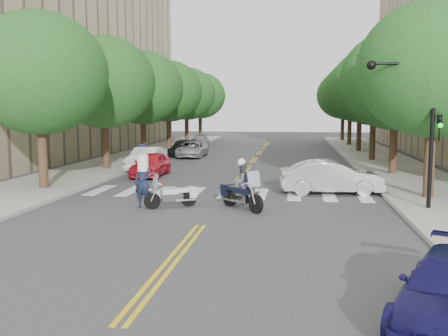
% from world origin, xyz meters
% --- Properties ---
extents(ground, '(140.00, 140.00, 0.00)m').
position_xyz_m(ground, '(0.00, 0.00, 0.00)').
color(ground, '#38383A').
rests_on(ground, ground).
extents(sidewalk_left, '(5.00, 60.00, 0.15)m').
position_xyz_m(sidewalk_left, '(-9.50, 22.00, 0.07)').
color(sidewalk_left, '#9E9991').
rests_on(sidewalk_left, ground).
extents(sidewalk_right, '(5.00, 60.00, 0.15)m').
position_xyz_m(sidewalk_right, '(9.50, 22.00, 0.07)').
color(sidewalk_right, '#9E9991').
rests_on(sidewalk_right, ground).
extents(tree_l_0, '(6.40, 6.40, 8.45)m').
position_xyz_m(tree_l_0, '(-8.80, 6.00, 5.55)').
color(tree_l_0, '#382316').
rests_on(tree_l_0, ground).
extents(tree_l_1, '(6.40, 6.40, 8.45)m').
position_xyz_m(tree_l_1, '(-8.80, 14.00, 5.55)').
color(tree_l_1, '#382316').
rests_on(tree_l_1, ground).
extents(tree_l_2, '(6.40, 6.40, 8.45)m').
position_xyz_m(tree_l_2, '(-8.80, 22.00, 5.55)').
color(tree_l_2, '#382316').
rests_on(tree_l_2, ground).
extents(tree_l_3, '(6.40, 6.40, 8.45)m').
position_xyz_m(tree_l_3, '(-8.80, 30.00, 5.55)').
color(tree_l_3, '#382316').
rests_on(tree_l_3, ground).
extents(tree_l_4, '(6.40, 6.40, 8.45)m').
position_xyz_m(tree_l_4, '(-8.80, 38.00, 5.55)').
color(tree_l_4, '#382316').
rests_on(tree_l_4, ground).
extents(tree_l_5, '(6.40, 6.40, 8.45)m').
position_xyz_m(tree_l_5, '(-8.80, 46.00, 5.55)').
color(tree_l_5, '#382316').
rests_on(tree_l_5, ground).
extents(tree_r_0, '(6.40, 6.40, 8.45)m').
position_xyz_m(tree_r_0, '(8.80, 6.00, 5.55)').
color(tree_r_0, '#382316').
rests_on(tree_r_0, ground).
extents(tree_r_1, '(6.40, 6.40, 8.45)m').
position_xyz_m(tree_r_1, '(8.80, 14.00, 5.55)').
color(tree_r_1, '#382316').
rests_on(tree_r_1, ground).
extents(tree_r_2, '(6.40, 6.40, 8.45)m').
position_xyz_m(tree_r_2, '(8.80, 22.00, 5.55)').
color(tree_r_2, '#382316').
rests_on(tree_r_2, ground).
extents(tree_r_3, '(6.40, 6.40, 8.45)m').
position_xyz_m(tree_r_3, '(8.80, 30.00, 5.55)').
color(tree_r_3, '#382316').
rests_on(tree_r_3, ground).
extents(tree_r_4, '(6.40, 6.40, 8.45)m').
position_xyz_m(tree_r_4, '(8.80, 38.00, 5.55)').
color(tree_r_4, '#382316').
rests_on(tree_r_4, ground).
extents(tree_r_5, '(6.40, 6.40, 8.45)m').
position_xyz_m(tree_r_5, '(8.80, 46.00, 5.55)').
color(tree_r_5, '#382316').
rests_on(tree_r_5, ground).
extents(traffic_signal_pole, '(2.82, 0.42, 6.00)m').
position_xyz_m(traffic_signal_pole, '(7.72, 3.50, 3.72)').
color(traffic_signal_pole, black).
rests_on(traffic_signal_pole, ground).
extents(motorcycle_police, '(1.86, 2.01, 2.01)m').
position_xyz_m(motorcycle_police, '(1.03, 2.92, 0.89)').
color(motorcycle_police, black).
rests_on(motorcycle_police, ground).
extents(motorcycle_parked, '(1.94, 1.36, 1.39)m').
position_xyz_m(motorcycle_parked, '(-1.60, 2.95, 0.48)').
color(motorcycle_parked, black).
rests_on(motorcycle_parked, ground).
extents(officer_standing, '(0.83, 0.63, 2.05)m').
position_xyz_m(officer_standing, '(-2.82, 2.66, 1.03)').
color(officer_standing, '#171E34').
rests_on(officer_standing, ground).
extents(convertible, '(4.83, 2.10, 1.55)m').
position_xyz_m(convertible, '(4.79, 7.06, 0.77)').
color(convertible, silver).
rests_on(convertible, ground).
extents(parked_car_a, '(1.69, 4.15, 1.41)m').
position_xyz_m(parked_car_a, '(-5.20, 11.75, 0.70)').
color(parked_car_a, red).
rests_on(parked_car_a, ground).
extents(parked_car_b, '(1.64, 4.50, 1.47)m').
position_xyz_m(parked_car_b, '(-6.30, 14.50, 0.74)').
color(parked_car_b, white).
rests_on(parked_car_b, ground).
extents(parked_car_c, '(2.23, 4.65, 1.28)m').
position_xyz_m(parked_car_c, '(-5.20, 23.50, 0.64)').
color(parked_car_c, '#999AA0').
rests_on(parked_car_c, ground).
extents(parked_car_d, '(1.81, 4.31, 1.24)m').
position_xyz_m(parked_car_d, '(-6.30, 24.74, 0.62)').
color(parked_car_d, black).
rests_on(parked_car_d, ground).
extents(parked_car_e, '(1.87, 4.24, 1.42)m').
position_xyz_m(parked_car_e, '(-6.30, 32.40, 0.71)').
color(parked_car_e, gray).
rests_on(parked_car_e, ground).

